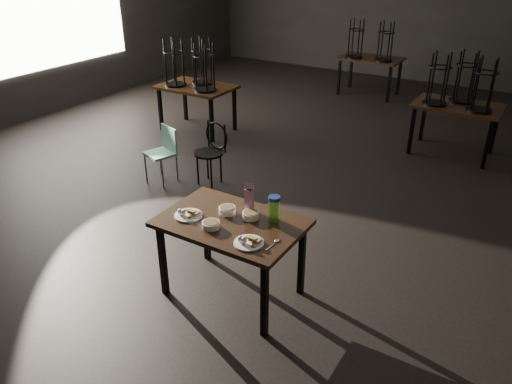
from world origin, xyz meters
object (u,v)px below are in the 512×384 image
Objects in this scene: juice_carton at (249,198)px; school_chair at (164,149)px; main_table at (231,229)px; water_bottle at (274,208)px; bentwood_chair at (212,148)px.

juice_carton reaches higher than school_chair.
juice_carton reaches higher than main_table.
juice_carton is 0.26m from water_bottle.
water_bottle is at bearing -4.95° from juice_carton.
water_bottle reaches higher than main_table.
water_bottle reaches higher than school_chair.
juice_carton is (0.04, 0.22, 0.20)m from main_table.
main_table is at bearing -43.19° from bentwood_chair.
main_table is 0.41m from water_bottle.
water_bottle is 0.28× the size of bentwood_chair.
main_table is 2.58m from school_chair.
juice_carton is 0.34× the size of bentwood_chair.
main_table is at bearing -100.24° from juice_carton.
main_table is at bearing -146.27° from water_bottle.
bentwood_chair is at bearing 138.83° from water_bottle.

